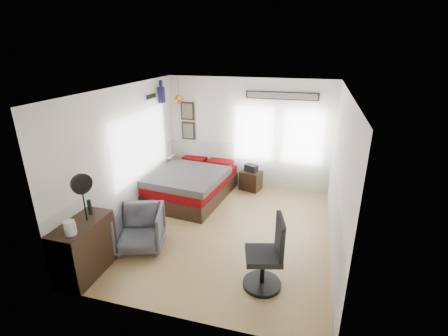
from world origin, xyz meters
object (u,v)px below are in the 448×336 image
Objects in this scene: bed at (192,184)px; task_chair at (267,259)px; armchair at (140,229)px; dresser at (85,248)px; nightstand at (251,180)px.

task_chair is at bearing -43.45° from bed.
task_chair is (2.31, -0.40, 0.10)m from armchair.
bed is 3.34m from task_chair.
task_chair reaches higher than dresser.
armchair reaches higher than nightstand.
nightstand is at bearing 90.02° from task_chair.
bed is 4.81× the size of nightstand.
task_chair reaches higher than bed.
armchair is at bearing 61.46° from dresser.
bed is 2.80× the size of armchair.
dresser is 0.98m from armchair.
armchair is (-0.16, -2.15, 0.04)m from bed.
dresser reaches higher than bed.
armchair is at bearing -87.96° from bed.
dresser reaches higher than armchair.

